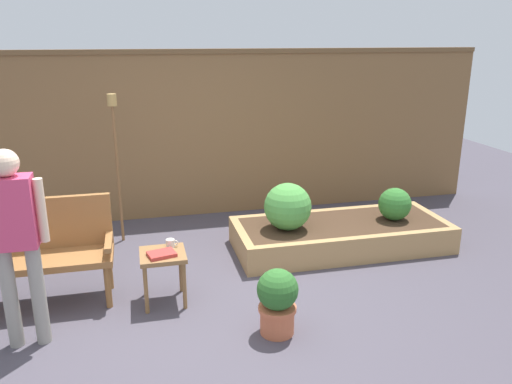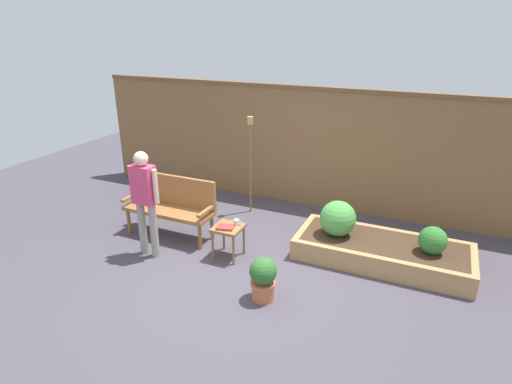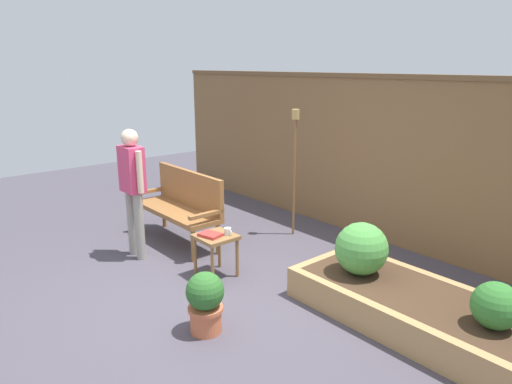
# 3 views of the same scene
# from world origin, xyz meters

# --- Properties ---
(ground_plane) EXTENTS (14.00, 14.00, 0.00)m
(ground_plane) POSITION_xyz_m (0.00, 0.00, 0.00)
(ground_plane) COLOR #47424C
(fence_back) EXTENTS (8.40, 0.14, 2.16)m
(fence_back) POSITION_xyz_m (0.00, 2.60, 1.09)
(fence_back) COLOR brown
(fence_back) RESTS_ON ground_plane
(garden_bench) EXTENTS (1.44, 0.48, 0.94)m
(garden_bench) POSITION_xyz_m (-1.50, 0.57, 0.54)
(garden_bench) COLOR #936033
(garden_bench) RESTS_ON ground_plane
(side_table) EXTENTS (0.40, 0.40, 0.48)m
(side_table) POSITION_xyz_m (-0.35, 0.27, 0.40)
(side_table) COLOR olive
(side_table) RESTS_ON ground_plane
(cup_on_table) EXTENTS (0.11, 0.08, 0.08)m
(cup_on_table) POSITION_xyz_m (-0.27, 0.38, 0.52)
(cup_on_table) COLOR silver
(cup_on_table) RESTS_ON side_table
(book_on_table) EXTENTS (0.27, 0.22, 0.03)m
(book_on_table) POSITION_xyz_m (-0.37, 0.21, 0.50)
(book_on_table) COLOR #B2332D
(book_on_table) RESTS_ON side_table
(potted_boxwood) EXTENTS (0.33, 0.33, 0.56)m
(potted_boxwood) POSITION_xyz_m (0.50, -0.45, 0.30)
(potted_boxwood) COLOR #C66642
(potted_boxwood) RESTS_ON ground_plane
(raised_planter_bed) EXTENTS (2.40, 1.00, 0.30)m
(raised_planter_bed) POSITION_xyz_m (1.68, 1.06, 0.15)
(raised_planter_bed) COLOR #AD8451
(raised_planter_bed) RESTS_ON ground_plane
(shrub_near_bench) EXTENTS (0.51, 0.51, 0.51)m
(shrub_near_bench) POSITION_xyz_m (1.02, 1.01, 0.56)
(shrub_near_bench) COLOR brown
(shrub_near_bench) RESTS_ON raised_planter_bed
(shrub_far_corner) EXTENTS (0.37, 0.37, 0.37)m
(shrub_far_corner) POSITION_xyz_m (2.30, 1.01, 0.48)
(shrub_far_corner) COLOR brown
(shrub_far_corner) RESTS_ON raised_planter_bed
(tiki_torch) EXTENTS (0.10, 0.10, 1.71)m
(tiki_torch) POSITION_xyz_m (-0.74, 1.85, 1.17)
(tiki_torch) COLOR brown
(tiki_torch) RESTS_ON ground_plane
(person_by_bench) EXTENTS (0.47, 0.20, 1.56)m
(person_by_bench) POSITION_xyz_m (-1.43, -0.14, 0.93)
(person_by_bench) COLOR gray
(person_by_bench) RESTS_ON ground_plane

